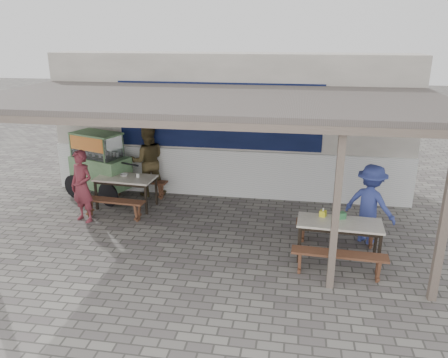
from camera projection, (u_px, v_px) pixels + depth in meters
name	position (u px, v px, depth m)	size (l,w,h in m)	color
ground	(201.00, 250.00, 8.38)	(60.00, 60.00, 0.00)	slate
back_wall	(230.00, 125.00, 11.18)	(9.00, 1.28, 3.50)	silver
warung_roof	(210.00, 101.00, 8.36)	(9.00, 4.21, 2.81)	#534A47
table_left	(126.00, 180.00, 10.25)	(1.42, 0.83, 0.75)	silver
bench_left_street	(113.00, 204.00, 9.70)	(1.49, 0.38, 0.45)	brown
bench_left_wall	(139.00, 184.00, 11.00)	(1.49, 0.38, 0.45)	brown
table_right	(339.00, 226.00, 7.83)	(1.53, 0.74, 0.75)	silver
bench_right_street	(339.00, 259.00, 7.37)	(1.60, 0.37, 0.45)	brown
bench_right_wall	(337.00, 229.00, 8.50)	(1.60, 0.37, 0.45)	brown
vendor_cart	(99.00, 163.00, 10.82)	(2.12, 1.29, 1.66)	#6D9C68
patron_street_side	(82.00, 186.00, 9.46)	(0.58, 0.38, 1.60)	maroon
patron_wall_side	(148.00, 161.00, 10.98)	(0.87, 0.68, 1.80)	#4E4125
patron_right_table	(370.00, 204.00, 8.49)	(1.03, 0.59, 1.59)	#384699
tissue_box	(323.00, 213.00, 8.03)	(0.11, 0.11, 0.11)	yellow
donation_box	(340.00, 215.00, 7.93)	(0.18, 0.12, 0.12)	#377D49
condiment_jar	(138.00, 175.00, 10.22)	(0.08, 0.08, 0.09)	white
condiment_bowl	(124.00, 175.00, 10.30)	(0.19, 0.19, 0.05)	silver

